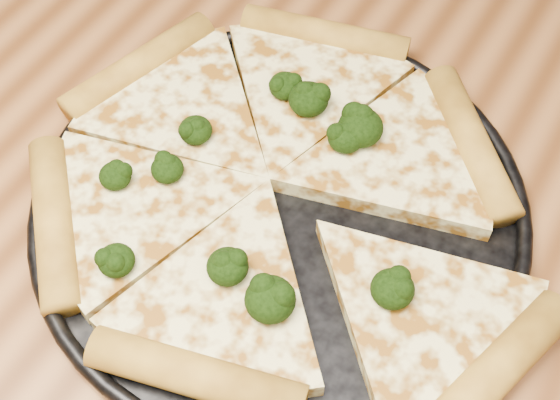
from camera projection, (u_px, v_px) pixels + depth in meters
The scene contains 4 objects.
dining_table at pixel (207, 319), 0.60m from camera, with size 1.20×0.90×0.75m.
pizza_pan at pixel (280, 207), 0.53m from camera, with size 0.33×0.33×0.02m.
pizza at pixel (277, 188), 0.53m from camera, with size 0.38×0.33×0.03m.
broccoli_florets at pixel (277, 185), 0.52m from camera, with size 0.22×0.20×0.02m.
Camera 1 is at (0.18, -0.20, 1.20)m, focal length 51.33 mm.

